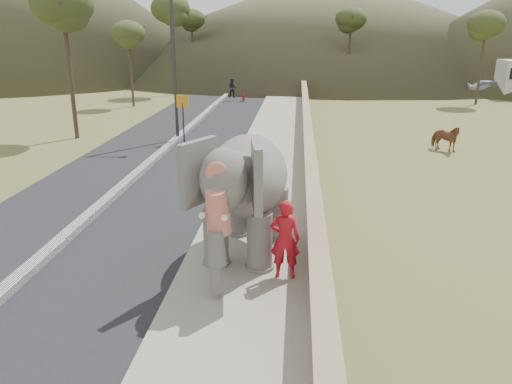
# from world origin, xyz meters

# --- Properties ---
(ground) EXTENTS (160.00, 160.00, 0.00)m
(ground) POSITION_xyz_m (0.00, 0.00, 0.00)
(ground) COLOR olive
(ground) RESTS_ON ground
(road) EXTENTS (7.00, 120.00, 0.03)m
(road) POSITION_xyz_m (-5.00, 10.00, 0.01)
(road) COLOR black
(road) RESTS_ON ground
(median) EXTENTS (0.35, 120.00, 0.22)m
(median) POSITION_xyz_m (-5.00, 10.00, 0.11)
(median) COLOR black
(median) RESTS_ON ground
(walkway) EXTENTS (3.00, 120.00, 0.15)m
(walkway) POSITION_xyz_m (0.00, 10.00, 0.07)
(walkway) COLOR #9E9687
(walkway) RESTS_ON ground
(parapet) EXTENTS (0.30, 120.00, 1.10)m
(parapet) POSITION_xyz_m (1.65, 10.00, 0.55)
(parapet) COLOR tan
(parapet) RESTS_ON ground
(lamppost) EXTENTS (1.76, 0.36, 8.00)m
(lamppost) POSITION_xyz_m (-4.69, 13.84, 4.87)
(lamppost) COLOR #29292E
(lamppost) RESTS_ON ground
(signboard) EXTENTS (0.60, 0.08, 2.40)m
(signboard) POSITION_xyz_m (-4.50, 13.12, 1.64)
(signboard) COLOR #2D2D33
(signboard) RESTS_ON ground
(cow) EXTENTS (1.54, 1.50, 1.25)m
(cow) POSITION_xyz_m (8.05, 12.41, 0.63)
(cow) COLOR brown
(cow) RESTS_ON ground
(distant_car) EXTENTS (4.50, 2.61, 1.44)m
(distant_car) POSITION_xyz_m (17.82, 33.82, 0.72)
(distant_car) COLOR #B0B1B8
(distant_car) RESTS_ON ground
(hill_far) EXTENTS (80.00, 80.00, 14.00)m
(hill_far) POSITION_xyz_m (5.00, 70.00, 7.00)
(hill_far) COLOR brown
(hill_far) RESTS_ON ground
(elephant_and_man) EXTENTS (2.78, 4.51, 3.06)m
(elephant_and_man) POSITION_xyz_m (0.02, 0.30, 1.67)
(elephant_and_man) COLOR slate
(elephant_and_man) RESTS_ON ground
(motorcyclist) EXTENTS (1.62, 1.72, 1.80)m
(motorcyclist) POSITION_xyz_m (-3.53, 28.94, 0.69)
(motorcyclist) COLOR maroon
(motorcyclist) RESTS_ON ground
(trees) EXTENTS (47.77, 45.34, 8.59)m
(trees) POSITION_xyz_m (3.40, 29.35, 3.80)
(trees) COLOR #473828
(trees) RESTS_ON ground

